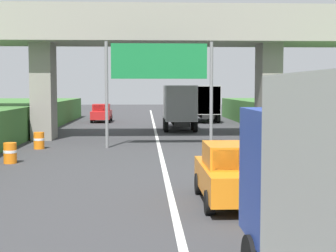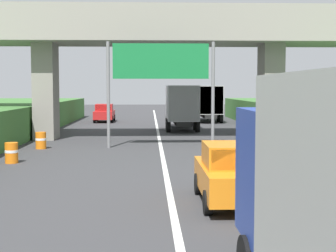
% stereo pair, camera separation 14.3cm
% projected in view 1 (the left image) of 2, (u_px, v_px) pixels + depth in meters
% --- Properties ---
extents(lane_centre_stripe, '(0.20, 95.27, 0.01)m').
position_uv_depth(lane_centre_stripe, '(160.00, 152.00, 25.61)').
color(lane_centre_stripe, white).
rests_on(lane_centre_stripe, ground).
extents(overpass_bridge, '(40.00, 4.80, 8.26)m').
position_uv_depth(overpass_bridge, '(157.00, 40.00, 32.01)').
color(overpass_bridge, gray).
rests_on(overpass_bridge, ground).
extents(overhead_highway_sign, '(5.88, 0.18, 5.76)m').
position_uv_depth(overhead_highway_sign, '(159.00, 69.00, 27.31)').
color(overhead_highway_sign, slate).
rests_on(overhead_highway_sign, ground).
extents(truck_white, '(2.44, 7.30, 3.44)m').
position_uv_depth(truck_white, '(204.00, 102.00, 48.73)').
color(truck_white, black).
rests_on(truck_white, ground).
extents(truck_silver, '(2.44, 7.30, 3.44)m').
position_uv_depth(truck_silver, '(179.00, 105.00, 39.30)').
color(truck_silver, black).
rests_on(truck_silver, ground).
extents(car_orange, '(1.86, 4.10, 1.72)m').
position_uv_depth(car_orange, '(233.00, 174.00, 14.24)').
color(car_orange, orange).
rests_on(car_orange, ground).
extents(car_red, '(1.86, 4.10, 1.72)m').
position_uv_depth(car_red, '(102.00, 113.00, 48.06)').
color(car_red, red).
rests_on(car_red, ground).
extents(construction_barrel_3, '(0.57, 0.57, 0.90)m').
position_uv_depth(construction_barrel_3, '(10.00, 153.00, 21.85)').
color(construction_barrel_3, orange).
rests_on(construction_barrel_3, ground).
extents(construction_barrel_4, '(0.57, 0.57, 0.90)m').
position_uv_depth(construction_barrel_4, '(39.00, 140.00, 26.99)').
color(construction_barrel_4, orange).
rests_on(construction_barrel_4, ground).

